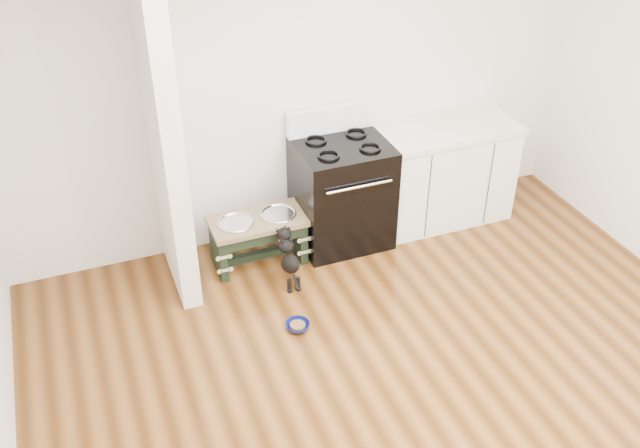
{
  "coord_description": "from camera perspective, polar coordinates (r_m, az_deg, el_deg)",
  "views": [
    {
      "loc": [
        -1.79,
        -2.6,
        3.6
      ],
      "look_at": [
        -0.14,
        1.67,
        0.54
      ],
      "focal_mm": 40.0,
      "sensor_mm": 36.0,
      "label": 1
    }
  ],
  "objects": [
    {
      "name": "ground",
      "position": [
        4.79,
        9.14,
        -15.63
      ],
      "size": [
        5.0,
        5.0,
        0.0
      ],
      "primitive_type": "plane",
      "color": "#44250C",
      "rests_on": "ground"
    },
    {
      "name": "cabinet_run",
      "position": [
        6.47,
        9.73,
        4.09
      ],
      "size": [
        1.24,
        0.64,
        0.91
      ],
      "color": "white",
      "rests_on": "ground"
    },
    {
      "name": "room_shell",
      "position": [
        3.73,
        11.34,
        0.88
      ],
      "size": [
        5.0,
        5.0,
        5.0
      ],
      "color": "silver",
      "rests_on": "ground"
    },
    {
      "name": "puppy",
      "position": [
        5.64,
        -2.54,
        -2.6
      ],
      "size": [
        0.14,
        0.4,
        0.47
      ],
      "color": "black",
      "rests_on": "ground"
    },
    {
      "name": "dog_feeder",
      "position": [
        5.87,
        -4.97,
        -0.61
      ],
      "size": [
        0.78,
        0.41,
        0.44
      ],
      "color": "black",
      "rests_on": "ground"
    },
    {
      "name": "partition_wall",
      "position": [
        5.24,
        -12.47,
        7.49
      ],
      "size": [
        0.15,
        0.8,
        2.7
      ],
      "primitive_type": "cube",
      "color": "silver",
      "rests_on": "ground"
    },
    {
      "name": "oven_range",
      "position": [
        6.04,
        1.75,
        2.61
      ],
      "size": [
        0.76,
        0.69,
        1.14
      ],
      "color": "black",
      "rests_on": "ground"
    },
    {
      "name": "floor_bowl",
      "position": [
        5.35,
        -1.8,
        -8.16
      ],
      "size": [
        0.22,
        0.22,
        0.06
      ],
      "rotation": [
        0.0,
        0.0,
        0.3
      ],
      "color": "#0D135C",
      "rests_on": "ground"
    }
  ]
}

